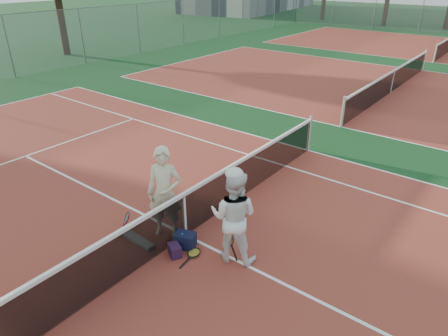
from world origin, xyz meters
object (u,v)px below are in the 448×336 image
(racket_red, at_px, (128,224))
(sports_bag_purple, at_px, (175,250))
(racket_spare, at_px, (194,253))
(player_b, at_px, (234,217))
(net_main, at_px, (185,215))
(racket_black_held, at_px, (229,246))
(water_bottle, at_px, (183,241))
(sports_bag_navy, at_px, (185,240))
(player_a, at_px, (165,193))

(racket_red, height_order, sports_bag_purple, racket_red)
(racket_red, relative_size, racket_spare, 0.92)
(player_b, relative_size, racket_spare, 3.07)
(net_main, xyz_separation_m, racket_black_held, (1.15, -0.02, -0.22))
(player_b, height_order, water_bottle, player_b)
(player_b, height_order, racket_red, player_b)
(sports_bag_navy, bearing_deg, player_b, 19.51)
(player_b, bearing_deg, racket_black_held, 38.58)
(racket_black_held, bearing_deg, racket_spare, 24.18)
(player_b, bearing_deg, net_main, -16.90)
(player_b, relative_size, racket_black_held, 3.23)
(sports_bag_navy, relative_size, sports_bag_purple, 1.36)
(net_main, bearing_deg, racket_red, -142.73)
(sports_bag_navy, bearing_deg, water_bottle, -114.56)
(player_a, height_order, water_bottle, player_a)
(racket_spare, bearing_deg, sports_bag_purple, 123.33)
(player_b, height_order, racket_black_held, player_b)
(player_a, relative_size, racket_spare, 3.25)
(net_main, bearing_deg, sports_bag_purple, -65.41)
(player_b, distance_m, water_bottle, 1.29)
(player_b, height_order, racket_spare, player_b)
(racket_red, xyz_separation_m, racket_black_held, (2.09, 0.70, 0.01))
(player_b, relative_size, sports_bag_navy, 4.60)
(water_bottle, bearing_deg, sports_bag_navy, 65.44)
(racket_red, bearing_deg, racket_black_held, -37.16)
(player_a, xyz_separation_m, racket_spare, (0.90, -0.19, -0.94))
(sports_bag_purple, relative_size, water_bottle, 0.98)
(player_a, xyz_separation_m, sports_bag_purple, (0.62, -0.43, -0.86))
(net_main, height_order, racket_red, net_main)
(player_b, bearing_deg, racket_red, 0.35)
(racket_spare, distance_m, water_bottle, 0.34)
(player_b, xyz_separation_m, racket_red, (-2.13, -0.77, -0.65))
(net_main, height_order, player_b, player_b)
(sports_bag_navy, bearing_deg, sports_bag_purple, -85.97)
(net_main, distance_m, sports_bag_purple, 0.77)
(net_main, bearing_deg, racket_black_held, -0.77)
(player_b, xyz_separation_m, sports_bag_purple, (-0.92, -0.65, -0.80))
(racket_spare, relative_size, sports_bag_navy, 1.50)
(net_main, xyz_separation_m, water_bottle, (0.23, -0.33, -0.36))
(net_main, relative_size, player_a, 5.63)
(player_b, distance_m, racket_spare, 1.17)
(net_main, distance_m, water_bottle, 0.54)
(racket_black_held, height_order, racket_spare, racket_black_held)
(player_b, xyz_separation_m, racket_black_held, (-0.04, -0.07, -0.64))
(player_a, relative_size, water_bottle, 6.50)
(player_a, bearing_deg, sports_bag_navy, -39.71)
(player_a, xyz_separation_m, racket_red, (-0.59, -0.55, -0.70))
(water_bottle, bearing_deg, player_a, 164.45)
(player_a, bearing_deg, racket_spare, -41.21)
(net_main, distance_m, player_b, 1.26)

